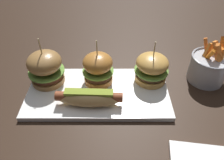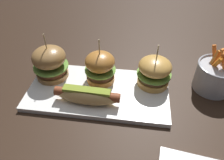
{
  "view_description": "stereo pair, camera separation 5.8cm",
  "coord_description": "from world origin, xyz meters",
  "px_view_note": "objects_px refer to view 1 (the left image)",
  "views": [
    {
      "loc": [
        0.04,
        -0.44,
        0.44
      ],
      "look_at": [
        0.04,
        0.0,
        0.05
      ],
      "focal_mm": 34.2,
      "sensor_mm": 36.0,
      "label": 1
    },
    {
      "loc": [
        0.1,
        -0.44,
        0.44
      ],
      "look_at": [
        0.04,
        0.0,
        0.05
      ],
      "focal_mm": 34.2,
      "sensor_mm": 36.0,
      "label": 2
    }
  ],
  "objects_px": {
    "slider_right": "(152,68)",
    "fries_bucket": "(208,67)",
    "hot_dog": "(89,98)",
    "slider_center": "(98,68)",
    "platter_main": "(98,92)",
    "slider_left": "(46,67)"
  },
  "relations": [
    {
      "from": "platter_main",
      "to": "hot_dog",
      "type": "xyz_separation_m",
      "value": [
        -0.02,
        -0.05,
        0.03
      ]
    },
    {
      "from": "slider_center",
      "to": "slider_right",
      "type": "height_order",
      "value": "slider_center"
    },
    {
      "from": "slider_center",
      "to": "fries_bucket",
      "type": "xyz_separation_m",
      "value": [
        0.33,
        0.03,
        -0.02
      ]
    },
    {
      "from": "slider_center",
      "to": "platter_main",
      "type": "bearing_deg",
      "value": -91.09
    },
    {
      "from": "platter_main",
      "to": "fries_bucket",
      "type": "xyz_separation_m",
      "value": [
        0.33,
        0.07,
        0.04
      ]
    },
    {
      "from": "slider_left",
      "to": "slider_right",
      "type": "xyz_separation_m",
      "value": [
        0.31,
        0.01,
        -0.01
      ]
    },
    {
      "from": "platter_main",
      "to": "slider_right",
      "type": "height_order",
      "value": "slider_right"
    },
    {
      "from": "slider_center",
      "to": "fries_bucket",
      "type": "relative_size",
      "value": 1.01
    },
    {
      "from": "slider_left",
      "to": "slider_center",
      "type": "distance_m",
      "value": 0.15
    },
    {
      "from": "hot_dog",
      "to": "slider_right",
      "type": "bearing_deg",
      "value": 29.58
    },
    {
      "from": "hot_dog",
      "to": "slider_right",
      "type": "height_order",
      "value": "slider_right"
    },
    {
      "from": "hot_dog",
      "to": "fries_bucket",
      "type": "relative_size",
      "value": 1.28
    },
    {
      "from": "slider_left",
      "to": "platter_main",
      "type": "bearing_deg",
      "value": -15.68
    },
    {
      "from": "platter_main",
      "to": "fries_bucket",
      "type": "distance_m",
      "value": 0.34
    },
    {
      "from": "fries_bucket",
      "to": "hot_dog",
      "type": "bearing_deg",
      "value": -161.18
    },
    {
      "from": "platter_main",
      "to": "slider_center",
      "type": "height_order",
      "value": "slider_center"
    },
    {
      "from": "slider_right",
      "to": "platter_main",
      "type": "bearing_deg",
      "value": -162.83
    },
    {
      "from": "platter_main",
      "to": "slider_right",
      "type": "relative_size",
      "value": 3.05
    },
    {
      "from": "slider_right",
      "to": "fries_bucket",
      "type": "relative_size",
      "value": 0.95
    },
    {
      "from": "slider_center",
      "to": "hot_dog",
      "type": "bearing_deg",
      "value": -102.3
    },
    {
      "from": "hot_dog",
      "to": "fries_bucket",
      "type": "height_order",
      "value": "fries_bucket"
    },
    {
      "from": "platter_main",
      "to": "slider_center",
      "type": "bearing_deg",
      "value": 88.91
    }
  ]
}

